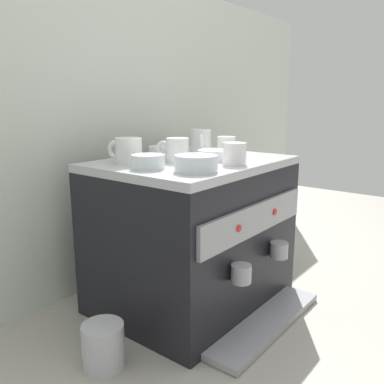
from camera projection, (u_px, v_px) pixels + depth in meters
ground_plane at (192, 299)px, 1.40m from camera, size 4.00×4.00×0.00m
tiled_backsplash_wall at (115, 131)px, 1.49m from camera, size 2.80×0.03×1.11m
espresso_machine at (193, 233)px, 1.34m from camera, size 0.59×0.57×0.48m
ceramic_cup_0 at (226, 146)px, 1.37m from camera, size 0.08×0.08×0.06m
ceramic_cup_1 at (235, 153)px, 1.19m from camera, size 0.10×0.07×0.06m
ceramic_cup_2 at (176, 150)px, 1.25m from camera, size 0.07×0.11×0.07m
ceramic_cup_3 at (201, 141)px, 1.48m from camera, size 0.10×0.09×0.08m
ceramic_cup_4 at (128, 151)px, 1.21m from camera, size 0.08×0.12×0.08m
ceramic_bowl_0 at (148, 162)px, 1.12m from camera, size 0.09×0.09×0.04m
ceramic_bowl_1 at (215, 155)px, 1.28m from camera, size 0.11×0.11×0.03m
ceramic_bowl_2 at (165, 152)px, 1.36m from camera, size 0.11×0.11×0.03m
ceramic_bowl_3 at (196, 164)px, 1.08m from camera, size 0.11×0.11×0.04m
coffee_grinder at (250, 213)px, 1.74m from camera, size 0.19×0.19×0.38m
milk_pitcher at (103, 345)px, 1.04m from camera, size 0.11×0.11×0.11m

